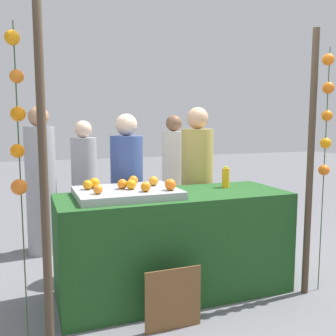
{
  "coord_description": "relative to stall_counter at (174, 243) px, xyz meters",
  "views": [
    {
      "loc": [
        -1.16,
        -2.94,
        1.48
      ],
      "look_at": [
        0.0,
        0.15,
        1.07
      ],
      "focal_mm": 40.79,
      "sensor_mm": 36.0,
      "label": 1
    }
  ],
  "objects": [
    {
      "name": "stall_counter",
      "position": [
        0.0,
        0.0,
        0.0
      ],
      "size": [
        1.95,
        0.73,
        0.87
      ],
      "primitive_type": "cube",
      "color": "#1E4C1E",
      "rests_on": "ground_plane"
    },
    {
      "name": "orange_4",
      "position": [
        -0.44,
        0.04,
        0.53
      ],
      "size": [
        0.08,
        0.08,
        0.08
      ],
      "primitive_type": "sphere",
      "color": "orange",
      "rests_on": "orange_tray"
    },
    {
      "name": "juice_bottle",
      "position": [
        0.55,
        0.12,
        0.53
      ],
      "size": [
        0.07,
        0.07,
        0.19
      ],
      "color": "#F2A516",
      "rests_on": "stall_counter"
    },
    {
      "name": "orange_2",
      "position": [
        -0.7,
        0.11,
        0.53
      ],
      "size": [
        0.08,
        0.08,
        0.08
      ],
      "primitive_type": "sphere",
      "color": "orange",
      "rests_on": "orange_tray"
    },
    {
      "name": "chalkboard_sign",
      "position": [
        -0.22,
        -0.55,
        -0.22
      ],
      "size": [
        0.42,
        0.03,
        0.46
      ],
      "color": "brown",
      "rests_on": "ground_plane"
    },
    {
      "name": "garland_strand_left",
      "position": [
        -1.2,
        -0.39,
        1.04
      ],
      "size": [
        0.11,
        0.11,
        2.08
      ],
      "color": "#2D4C23",
      "rests_on": "ground_plane"
    },
    {
      "name": "orange_3",
      "position": [
        -0.29,
        -0.14,
        0.53
      ],
      "size": [
        0.08,
        0.08,
        0.08
      ],
      "primitive_type": "sphere",
      "color": "orange",
      "rests_on": "orange_tray"
    },
    {
      "name": "vendor_right",
      "position": [
        0.47,
        0.57,
        0.32
      ],
      "size": [
        0.32,
        0.32,
        1.61
      ],
      "color": "tan",
      "rests_on": "ground_plane"
    },
    {
      "name": "garland_strand_right",
      "position": [
        1.21,
        -0.4,
        1.09
      ],
      "size": [
        0.11,
        0.1,
        2.08
      ],
      "color": "#2D4C23",
      "rests_on": "ground_plane"
    },
    {
      "name": "canopy_post_left",
      "position": [
        -1.06,
        -0.41,
        0.67
      ],
      "size": [
        0.06,
        0.06,
        2.21
      ],
      "primitive_type": "cylinder",
      "color": "#473828",
      "rests_on": "ground_plane"
    },
    {
      "name": "orange_1",
      "position": [
        -0.37,
        0.0,
        0.53
      ],
      "size": [
        0.08,
        0.08,
        0.08
      ],
      "primitive_type": "sphere",
      "color": "orange",
      "rests_on": "orange_tray"
    },
    {
      "name": "ground_plane",
      "position": [
        0.0,
        0.0,
        -0.43
      ],
      "size": [
        24.0,
        24.0,
        0.0
      ],
      "primitive_type": "plane",
      "color": "slate"
    },
    {
      "name": "crowd_person_0",
      "position": [
        -1.01,
        1.45,
        0.33
      ],
      "size": [
        0.33,
        0.33,
        1.63
      ],
      "color": "#99999E",
      "rests_on": "ground_plane"
    },
    {
      "name": "crowd_person_2",
      "position": [
        -0.52,
        1.56,
        0.26
      ],
      "size": [
        0.3,
        0.3,
        1.48
      ],
      "color": "#99999E",
      "rests_on": "ground_plane"
    },
    {
      "name": "orange_7",
      "position": [
        -0.15,
        0.11,
        0.53
      ],
      "size": [
        0.08,
        0.08,
        0.08
      ],
      "primitive_type": "sphere",
      "color": "orange",
      "rests_on": "orange_tray"
    },
    {
      "name": "vendor_left",
      "position": [
        -0.26,
        0.59,
        0.28
      ],
      "size": [
        0.31,
        0.31,
        1.54
      ],
      "color": "#384C8C",
      "rests_on": "ground_plane"
    },
    {
      "name": "orange_0",
      "position": [
        -0.64,
        0.16,
        0.54
      ],
      "size": [
        0.09,
        0.09,
        0.09
      ],
      "primitive_type": "sphere",
      "color": "orange",
      "rests_on": "orange_tray"
    },
    {
      "name": "orange_5",
      "position": [
        -0.66,
        -0.1,
        0.53
      ],
      "size": [
        0.07,
        0.07,
        0.07
      ],
      "primitive_type": "sphere",
      "color": "orange",
      "rests_on": "orange_tray"
    },
    {
      "name": "orange_8",
      "position": [
        -0.09,
        -0.15,
        0.54
      ],
      "size": [
        0.09,
        0.09,
        0.09
      ],
      "primitive_type": "sphere",
      "color": "orange",
      "rests_on": "orange_tray"
    },
    {
      "name": "orange_tray",
      "position": [
        -0.4,
        0.03,
        0.46
      ],
      "size": [
        0.82,
        0.62,
        0.06
      ],
      "primitive_type": "cube",
      "color": "#9EA0A5",
      "rests_on": "stall_counter"
    },
    {
      "name": "canopy_post_right",
      "position": [
        1.06,
        -0.41,
        0.67
      ],
      "size": [
        0.06,
        0.06,
        2.21
      ],
      "primitive_type": "cylinder",
      "color": "#473828",
      "rests_on": "ground_plane"
    },
    {
      "name": "orange_6",
      "position": [
        -0.3,
        0.19,
        0.54
      ],
      "size": [
        0.08,
        0.08,
        0.08
      ],
      "primitive_type": "sphere",
      "color": "orange",
      "rests_on": "orange_tray"
    },
    {
      "name": "crowd_person_1",
      "position": [
        0.65,
        1.68,
        0.29
      ],
      "size": [
        0.31,
        0.31,
        1.55
      ],
      "color": "beige",
      "rests_on": "ground_plane"
    }
  ]
}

